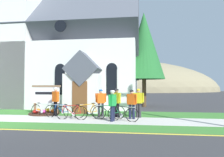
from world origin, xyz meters
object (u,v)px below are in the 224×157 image
object	(u,v)px
bicycle_blue	(43,110)
bicycle_silver	(109,112)
church_sign	(46,95)
bicycle_black	(88,111)
cyclist_in_red_jersey	(132,102)
bicycle_orange	(72,112)
bicycle_white	(61,111)
cyclist_in_orange_jersey	(101,101)
cyclist_in_green_jersey	(112,103)
roadside_conifer	(144,46)
cyclist_in_yellow_jersey	(117,101)
cyclist_in_white_jersey	(138,101)
cyclist_in_blue_jersey	(55,99)
bicycle_red	(123,114)

from	to	relation	value
bicycle_blue	bicycle_silver	world-z (taller)	bicycle_blue
church_sign	bicycle_black	world-z (taller)	church_sign
cyclist_in_red_jersey	bicycle_orange	bearing A→B (deg)	-169.25
church_sign	bicycle_white	size ratio (longest dim) A/B	1.18
cyclist_in_orange_jersey	bicycle_silver	bearing A→B (deg)	-52.15
bicycle_white	cyclist_in_green_jersey	xyz separation A→B (m)	(3.14, -1.18, 0.55)
bicycle_white	roadside_conifer	bearing A→B (deg)	54.18
bicycle_black	cyclist_in_orange_jersey	xyz separation A→B (m)	(0.67, 0.41, 0.54)
bicycle_black	roadside_conifer	xyz separation A→B (m)	(3.26, 6.76, 4.93)
cyclist_in_yellow_jersey	cyclist_in_white_jersey	xyz separation A→B (m)	(1.23, 0.09, -0.00)
bicycle_black	cyclist_in_red_jersey	size ratio (longest dim) A/B	1.04
bicycle_blue	cyclist_in_white_jersey	xyz separation A→B (m)	(5.52, 0.37, 0.57)
cyclist_in_orange_jersey	roadside_conifer	bearing A→B (deg)	67.81
cyclist_in_blue_jersey	cyclist_in_orange_jersey	size ratio (longest dim) A/B	1.07
bicycle_black	cyclist_in_orange_jersey	distance (m)	0.95
church_sign	cyclist_in_blue_jersey	bearing A→B (deg)	-38.62
church_sign	cyclist_in_blue_jersey	xyz separation A→B (m)	(0.96, -0.76, -0.19)
bicycle_black	cyclist_in_orange_jersey	bearing A→B (deg)	31.75
bicycle_red	bicycle_black	bearing A→B (deg)	155.35
bicycle_red	cyclist_in_blue_jersey	world-z (taller)	cyclist_in_blue_jersey
cyclist_in_blue_jersey	cyclist_in_orange_jersey	world-z (taller)	cyclist_in_blue_jersey
bicycle_silver	church_sign	bearing A→B (deg)	160.67
bicycle_white	cyclist_in_yellow_jersey	size ratio (longest dim) A/B	1.00
church_sign	cyclist_in_orange_jersey	size ratio (longest dim) A/B	1.21
cyclist_in_white_jersey	bicycle_orange	bearing A→B (deg)	-161.66
bicycle_white	cyclist_in_orange_jersey	bearing A→B (deg)	9.04
cyclist_in_red_jersey	cyclist_in_green_jersey	bearing A→B (deg)	-134.51
bicycle_orange	bicycle_black	world-z (taller)	bicycle_black
church_sign	bicycle_silver	size ratio (longest dim) A/B	1.10
cyclist_in_red_jersey	cyclist_in_white_jersey	bearing A→B (deg)	58.16
bicycle_white	cyclist_in_red_jersey	xyz separation A→B (m)	(4.07, -0.24, 0.55)
cyclist_in_yellow_jersey	cyclist_in_red_jersey	world-z (taller)	cyclist_in_yellow_jersey
bicycle_silver	cyclist_in_green_jersey	size ratio (longest dim) A/B	1.11
bicycle_silver	cyclist_in_orange_jersey	distance (m)	1.10
church_sign	cyclist_in_red_jersey	xyz separation A→B (m)	(5.53, -1.35, -0.29)
bicycle_red	cyclist_in_blue_jersey	distance (m)	4.40
bicycle_white	cyclist_in_yellow_jersey	world-z (taller)	cyclist_in_yellow_jersey
cyclist_in_green_jersey	cyclist_in_white_jersey	xyz separation A→B (m)	(1.28, 1.51, 0.04)
cyclist_in_red_jersey	roadside_conifer	bearing A→B (deg)	83.62
cyclist_in_orange_jersey	church_sign	bearing A→B (deg)	168.58
bicycle_black	roadside_conifer	size ratio (longest dim) A/B	0.20
bicycle_silver	bicycle_white	world-z (taller)	bicycle_silver
bicycle_red	bicycle_black	size ratio (longest dim) A/B	1.01
bicycle_black	cyclist_in_blue_jersey	bearing A→B (deg)	169.19
bicycle_blue	roadside_conifer	xyz separation A→B (m)	(5.95, 6.75, 4.93)
cyclist_in_green_jersey	cyclist_in_red_jersey	bearing A→B (deg)	45.49
cyclist_in_green_jersey	cyclist_in_blue_jersey	bearing A→B (deg)	157.30
bicycle_orange	bicycle_white	distance (m)	1.23
bicycle_silver	cyclist_in_orange_jersey	world-z (taller)	cyclist_in_orange_jersey
bicycle_red	cyclist_in_red_jersey	distance (m)	1.02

